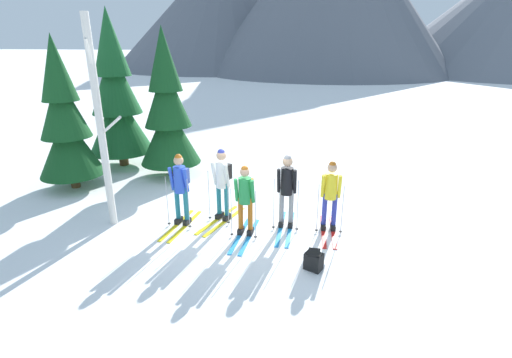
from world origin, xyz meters
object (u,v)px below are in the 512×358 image
(skier_in_white, at_px, (222,180))
(skier_in_yellow, at_px, (331,192))
(skier_in_green, at_px, (245,197))
(backpack_on_snow_front, at_px, (314,261))
(pine_tree_mid, at_px, (168,111))
(skier_in_black, at_px, (287,189))
(birch_tree_tall, at_px, (101,126))
(skier_in_blue, at_px, (181,186))
(pine_tree_near, at_px, (65,122))
(pine_tree_far, at_px, (116,97))

(skier_in_white, relative_size, skier_in_yellow, 1.08)
(skier_in_green, xyz_separation_m, backpack_on_snow_front, (1.59, -1.10, -0.72))
(pine_tree_mid, bearing_deg, skier_in_black, -35.25)
(skier_in_yellow, height_order, pine_tree_mid, pine_tree_mid)
(skier_in_yellow, height_order, birch_tree_tall, birch_tree_tall)
(skier_in_black, bearing_deg, birch_tree_tall, -170.70)
(skier_in_yellow, bearing_deg, skier_in_black, -174.90)
(pine_tree_mid, distance_m, birch_tree_tall, 3.58)
(skier_in_green, bearing_deg, skier_in_yellow, 18.57)
(skier_in_blue, xyz_separation_m, backpack_on_snow_front, (3.17, -1.29, -0.79))
(birch_tree_tall, bearing_deg, skier_in_black, 9.30)
(pine_tree_near, distance_m, pine_tree_far, 2.34)
(pine_tree_far, relative_size, birch_tree_tall, 1.10)
(birch_tree_tall, bearing_deg, backpack_on_snow_front, -11.37)
(skier_in_yellow, relative_size, pine_tree_far, 0.32)
(skier_in_blue, distance_m, pine_tree_mid, 3.83)
(pine_tree_near, height_order, pine_tree_far, pine_tree_far)
(skier_in_white, height_order, backpack_on_snow_front, skier_in_white)
(pine_tree_far, bearing_deg, skier_in_blue, -45.71)
(pine_tree_near, relative_size, birch_tree_tall, 0.93)
(skier_in_green, height_order, skier_in_yellow, skier_in_yellow)
(pine_tree_mid, bearing_deg, backpack_on_snow_front, -42.97)
(skier_in_white, bearing_deg, birch_tree_tall, -162.99)
(birch_tree_tall, bearing_deg, pine_tree_far, 117.36)
(pine_tree_mid, relative_size, pine_tree_far, 0.88)
(pine_tree_near, height_order, backpack_on_snow_front, pine_tree_near)
(skier_in_blue, distance_m, skier_in_white, 0.98)
(skier_in_blue, bearing_deg, pine_tree_mid, 117.62)
(skier_in_white, xyz_separation_m, pine_tree_far, (-4.69, 3.48, 1.35))
(skier_in_white, height_order, pine_tree_near, pine_tree_near)
(skier_in_blue, height_order, birch_tree_tall, birch_tree_tall)
(skier_in_white, relative_size, pine_tree_mid, 0.39)
(pine_tree_near, bearing_deg, backpack_on_snow_front, -21.86)
(pine_tree_far, bearing_deg, skier_in_white, -36.53)
(skier_in_white, distance_m, skier_in_yellow, 2.53)
(pine_tree_mid, relative_size, backpack_on_snow_front, 11.73)
(skier_in_yellow, bearing_deg, backpack_on_snow_front, -97.46)
(skier_in_white, height_order, pine_tree_mid, pine_tree_mid)
(pine_tree_near, bearing_deg, skier_in_white, -13.41)
(pine_tree_near, bearing_deg, skier_in_yellow, -9.08)
(skier_in_green, distance_m, skier_in_yellow, 1.92)
(skier_in_blue, bearing_deg, pine_tree_far, 134.29)
(skier_in_black, relative_size, pine_tree_far, 0.35)
(skier_in_green, bearing_deg, skier_in_black, 31.93)
(skier_in_black, height_order, pine_tree_mid, pine_tree_mid)
(pine_tree_mid, height_order, pine_tree_far, pine_tree_far)
(skier_in_yellow, bearing_deg, skier_in_white, 179.66)
(skier_in_green, distance_m, backpack_on_snow_front, 2.07)
(skier_in_green, distance_m, pine_tree_mid, 4.89)
(skier_in_blue, relative_size, pine_tree_mid, 0.38)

